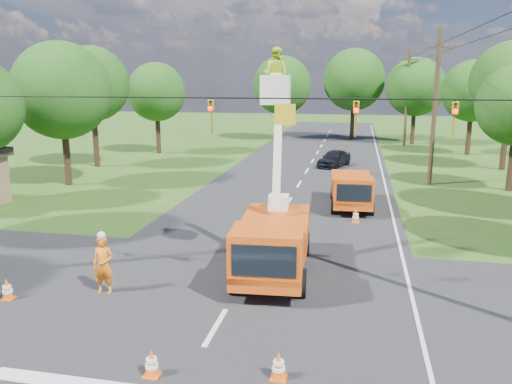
% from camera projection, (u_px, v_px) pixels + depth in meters
% --- Properties ---
extents(ground, '(140.00, 140.00, 0.00)m').
position_uv_depth(ground, '(299.00, 185.00, 33.11)').
color(ground, '#255519').
rests_on(ground, ground).
extents(road_main, '(12.00, 100.00, 0.06)m').
position_uv_depth(road_main, '(299.00, 185.00, 33.11)').
color(road_main, black).
rests_on(road_main, ground).
extents(road_cross, '(56.00, 10.00, 0.07)m').
position_uv_depth(road_cross, '(233.00, 299.00, 15.90)').
color(road_cross, black).
rests_on(road_cross, ground).
extents(edge_line, '(0.12, 90.00, 0.02)m').
position_uv_depth(edge_line, '(386.00, 188.00, 32.02)').
color(edge_line, silver).
rests_on(edge_line, ground).
extents(bucket_truck, '(2.81, 6.29, 7.90)m').
position_uv_depth(bucket_truck, '(273.00, 229.00, 17.53)').
color(bucket_truck, '#C8560E').
rests_on(bucket_truck, ground).
extents(second_truck, '(2.42, 5.49, 2.01)m').
position_uv_depth(second_truck, '(351.00, 189.00, 26.96)').
color(second_truck, '#C8560E').
rests_on(second_truck, ground).
extents(ground_worker, '(0.75, 0.52, 1.95)m').
position_uv_depth(ground_worker, '(103.00, 265.00, 16.10)').
color(ground_worker, orange).
rests_on(ground_worker, ground).
extents(distant_car, '(2.86, 4.34, 1.37)m').
position_uv_depth(distant_car, '(334.00, 158.00, 39.79)').
color(distant_car, black).
rests_on(distant_car, ground).
extents(traffic_cone_0, '(0.38, 0.38, 0.71)m').
position_uv_depth(traffic_cone_0, '(152.00, 363.00, 11.65)').
color(traffic_cone_0, '#F6590C').
rests_on(traffic_cone_0, ground).
extents(traffic_cone_2, '(0.38, 0.38, 0.71)m').
position_uv_depth(traffic_cone_2, '(267.00, 244.00, 20.08)').
color(traffic_cone_2, '#F6590C').
rests_on(traffic_cone_2, ground).
extents(traffic_cone_3, '(0.38, 0.38, 0.71)m').
position_uv_depth(traffic_cone_3, '(356.00, 216.00, 24.23)').
color(traffic_cone_3, '#F6590C').
rests_on(traffic_cone_3, ground).
extents(traffic_cone_4, '(0.38, 0.38, 0.71)m').
position_uv_depth(traffic_cone_4, '(7.00, 289.00, 15.74)').
color(traffic_cone_4, '#F6590C').
rests_on(traffic_cone_4, ground).
extents(traffic_cone_7, '(0.38, 0.38, 0.71)m').
position_uv_depth(traffic_cone_7, '(367.00, 193.00, 29.06)').
color(traffic_cone_7, '#F6590C').
rests_on(traffic_cone_7, ground).
extents(traffic_cone_8, '(0.38, 0.38, 0.71)m').
position_uv_depth(traffic_cone_8, '(279.00, 366.00, 11.54)').
color(traffic_cone_8, '#F6590C').
rests_on(traffic_cone_8, ground).
extents(pole_right_mid, '(1.80, 0.30, 10.00)m').
position_uv_depth(pole_right_mid, '(435.00, 107.00, 32.24)').
color(pole_right_mid, '#4C3823').
rests_on(pole_right_mid, ground).
extents(pole_right_far, '(1.80, 0.30, 10.00)m').
position_uv_depth(pole_right_far, '(407.00, 97.00, 51.36)').
color(pole_right_far, '#4C3823').
rests_on(pole_right_far, ground).
extents(signal_span, '(18.00, 0.29, 1.07)m').
position_uv_depth(signal_span, '(307.00, 114.00, 14.17)').
color(signal_span, black).
rests_on(signal_span, ground).
extents(tree_left_d, '(6.20, 6.20, 9.24)m').
position_uv_depth(tree_left_d, '(61.00, 91.00, 31.81)').
color(tree_left_d, '#382616').
rests_on(tree_left_d, ground).
extents(tree_left_e, '(5.80, 5.80, 9.41)m').
position_uv_depth(tree_left_e, '(92.00, 84.00, 38.77)').
color(tree_left_e, '#382616').
rests_on(tree_left_e, ground).
extents(tree_left_f, '(5.40, 5.40, 8.40)m').
position_uv_depth(tree_left_f, '(156.00, 92.00, 46.21)').
color(tree_left_f, '#382616').
rests_on(tree_left_f, ground).
extents(tree_right_d, '(6.00, 6.00, 9.70)m').
position_uv_depth(tree_right_d, '(511.00, 82.00, 37.36)').
color(tree_right_d, '#382616').
rests_on(tree_right_d, ground).
extents(tree_right_e, '(5.60, 5.60, 8.63)m').
position_uv_depth(tree_right_e, '(473.00, 91.00, 45.39)').
color(tree_right_e, '#382616').
rests_on(tree_right_e, ground).
extents(tree_far_a, '(6.60, 6.60, 9.50)m').
position_uv_depth(tree_far_a, '(282.00, 85.00, 56.61)').
color(tree_far_a, '#382616').
rests_on(tree_far_a, ground).
extents(tree_far_b, '(7.00, 7.00, 10.32)m').
position_uv_depth(tree_far_b, '(354.00, 80.00, 56.83)').
color(tree_far_b, '#382616').
rests_on(tree_far_b, ground).
extents(tree_far_c, '(6.20, 6.20, 9.18)m').
position_uv_depth(tree_far_c, '(416.00, 87.00, 52.86)').
color(tree_far_c, '#382616').
rests_on(tree_far_c, ground).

